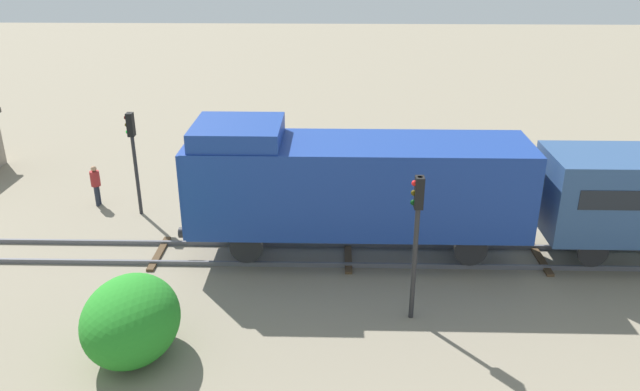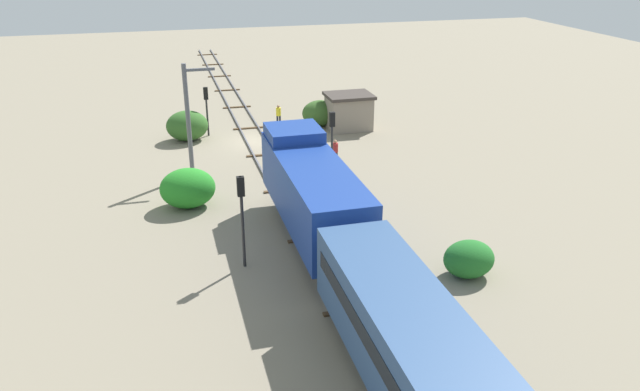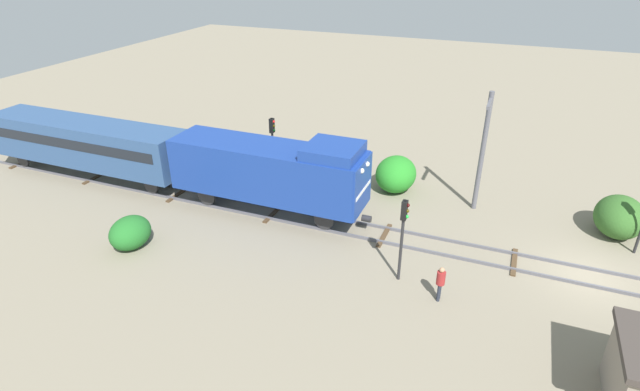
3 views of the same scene
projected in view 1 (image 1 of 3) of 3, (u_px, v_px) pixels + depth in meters
locomotive at (352, 182)px, 20.43m from camera, size 2.90×11.60×4.60m
traffic_signal_mid at (133, 145)px, 23.72m from camera, size 0.32×0.34×4.12m
traffic_signal_far at (417, 223)px, 16.98m from camera, size 0.32×0.34×4.38m
worker_by_signal at (96, 182)px, 25.23m from camera, size 0.38×0.38×1.70m
bush_near at (131, 320)px, 16.09m from camera, size 3.04×2.49×2.21m
bush_mid at (469, 175)px, 26.43m from camera, size 2.29×1.88×1.67m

